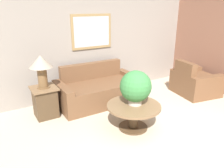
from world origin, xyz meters
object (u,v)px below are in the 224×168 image
at_px(table_lamp, 41,65).
at_px(potted_plant_on_table, 136,87).
at_px(armchair, 195,83).
at_px(couch_main, 99,90).
at_px(coffee_table, 134,111).
at_px(side_table, 45,102).

xyz_separation_m(table_lamp, potted_plant_on_table, (1.32, -1.29, -0.29)).
height_order(armchair, table_lamp, table_lamp).
bearing_deg(couch_main, potted_plant_on_table, -88.14).
relative_size(couch_main, potted_plant_on_table, 3.05).
distance_m(armchair, coffee_table, 2.46).
xyz_separation_m(side_table, table_lamp, (0.00, 0.00, 0.77)).
xyz_separation_m(couch_main, armchair, (2.39, -0.82, 0.00)).
relative_size(coffee_table, side_table, 1.55).
bearing_deg(table_lamp, potted_plant_on_table, -44.50).
relative_size(couch_main, side_table, 3.03).
height_order(table_lamp, potted_plant_on_table, table_lamp).
bearing_deg(table_lamp, side_table, -116.57).
bearing_deg(potted_plant_on_table, couch_main, 91.86).
distance_m(coffee_table, potted_plant_on_table, 0.47).
relative_size(coffee_table, table_lamp, 1.51).
bearing_deg(side_table, table_lamp, 63.43).
bearing_deg(coffee_table, potted_plant_on_table, 29.29).
bearing_deg(coffee_table, side_table, 133.96).
height_order(coffee_table, potted_plant_on_table, potted_plant_on_table).
height_order(coffee_table, table_lamp, table_lamp).
bearing_deg(side_table, armchair, -11.63).
distance_m(coffee_table, table_lamp, 1.98).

